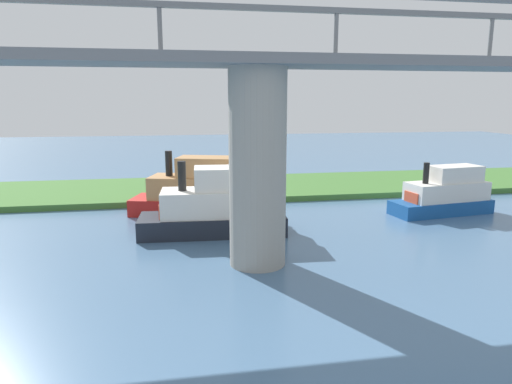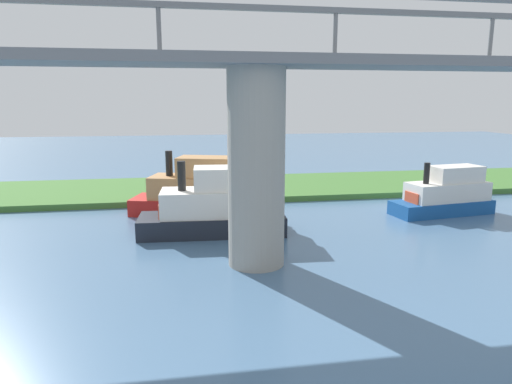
% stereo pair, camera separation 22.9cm
% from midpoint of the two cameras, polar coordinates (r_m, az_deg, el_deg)
% --- Properties ---
extents(ground_plane, '(160.00, 160.00, 0.00)m').
position_cam_midpoint_polar(ground_plane, '(38.65, -1.12, -1.47)').
color(ground_plane, '#4C7093').
extents(grassy_bank, '(80.00, 12.00, 0.50)m').
position_cam_midpoint_polar(grassy_bank, '(44.41, -2.27, 0.54)').
color(grassy_bank, '#427533').
rests_on(grassy_bank, ground).
extents(bridge_pylon, '(2.96, 2.96, 10.25)m').
position_cam_midpoint_polar(bridge_pylon, '(23.48, 0.31, 2.89)').
color(bridge_pylon, '#9E998E').
rests_on(bridge_pylon, ground).
extents(bridge_span, '(66.09, 4.30, 3.25)m').
position_cam_midpoint_polar(bridge_span, '(23.34, 0.32, 16.68)').
color(bridge_span, slate).
rests_on(bridge_span, bridge_pylon).
extents(person_on_bank, '(0.46, 0.46, 1.39)m').
position_cam_midpoint_polar(person_on_bank, '(40.42, -0.44, 0.84)').
color(person_on_bank, '#2D334C').
rests_on(person_on_bank, grassy_bank).
extents(mooring_post, '(0.20, 0.20, 0.89)m').
position_cam_midpoint_polar(mooring_post, '(39.97, -5.73, 0.29)').
color(mooring_post, brown).
rests_on(mooring_post, grassy_bank).
extents(skiff_small, '(8.19, 3.72, 4.04)m').
position_cam_midpoint_polar(skiff_small, '(37.91, 22.76, -0.31)').
color(skiff_small, '#195199').
rests_on(skiff_small, ground).
extents(motorboat_red, '(10.02, 5.73, 4.86)m').
position_cam_midpoint_polar(motorboat_red, '(34.98, -7.01, 0.10)').
color(motorboat_red, red).
rests_on(motorboat_red, ground).
extents(pontoon_yellow, '(9.59, 3.67, 4.82)m').
position_cam_midpoint_polar(pontoon_yellow, '(29.76, -4.68, -1.88)').
color(pontoon_yellow, '#1E232D').
rests_on(pontoon_yellow, ground).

